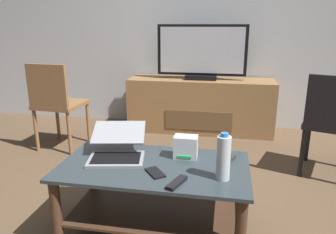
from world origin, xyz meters
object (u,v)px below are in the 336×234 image
at_px(dining_chair, 333,120).
at_px(tv_remote, 177,183).
at_px(cell_phone, 155,173).
at_px(television, 202,53).
at_px(soundbar_remote, 227,160).
at_px(water_bottle_near, 223,158).
at_px(media_cabinet, 200,105).
at_px(laptop, 117,148).
at_px(coffee_table, 154,187).
at_px(side_chair, 56,101).
at_px(router_box, 186,147).

height_order(dining_chair, tv_remote, dining_chair).
distance_m(dining_chair, cell_phone, 1.67).
relative_size(television, soundbar_remote, 6.40).
relative_size(television, water_bottle_near, 3.92).
xyz_separation_m(media_cabinet, laptop, (-0.35, -1.98, 0.20)).
bearing_deg(television, tv_remote, -88.18).
distance_m(laptop, tv_remote, 0.52).
bearing_deg(coffee_table, tv_remote, -51.41).
bearing_deg(water_bottle_near, television, 98.06).
bearing_deg(soundbar_remote, dining_chair, 71.21).
bearing_deg(tv_remote, cell_phone, 163.85).
height_order(dining_chair, cell_phone, dining_chair).
distance_m(media_cabinet, soundbar_remote, 1.97).
height_order(laptop, water_bottle_near, water_bottle_near).
bearing_deg(soundbar_remote, laptop, -151.36).
distance_m(laptop, water_bottle_near, 0.68).
relative_size(television, side_chair, 1.14).
relative_size(dining_chair, water_bottle_near, 3.38).
bearing_deg(tv_remote, side_chair, 156.82).
xyz_separation_m(laptop, water_bottle_near, (0.65, -0.18, 0.07)).
distance_m(side_chair, water_bottle_near, 2.12).
height_order(dining_chair, laptop, dining_chair).
bearing_deg(cell_phone, router_box, 24.20).
relative_size(side_chair, laptop, 2.03).
bearing_deg(soundbar_remote, cell_phone, -124.42).
bearing_deg(coffee_table, soundbar_remote, 16.23).
relative_size(dining_chair, tv_remote, 5.52).
bearing_deg(router_box, soundbar_remote, -3.73).
bearing_deg(media_cabinet, soundbar_remote, -80.38).
bearing_deg(tv_remote, laptop, 166.02).
relative_size(coffee_table, dining_chair, 1.26).
distance_m(coffee_table, tv_remote, 0.32).
relative_size(coffee_table, water_bottle_near, 4.26).
bearing_deg(laptop, coffee_table, -17.11).
distance_m(coffee_table, router_box, 0.31).
height_order(coffee_table, cell_phone, cell_phone).
bearing_deg(tv_remote, television, 112.51).
bearing_deg(cell_phone, tv_remote, -74.25).
xyz_separation_m(coffee_table, dining_chair, (1.27, 1.02, 0.19)).
bearing_deg(dining_chair, soundbar_remote, -133.42).
xyz_separation_m(router_box, tv_remote, (0.00, -0.36, -0.06)).
bearing_deg(water_bottle_near, coffee_table, 165.17).
xyz_separation_m(side_chair, router_box, (1.45, -1.04, 0.02)).
bearing_deg(television, laptop, -100.14).
bearing_deg(cell_phone, laptop, 109.01).
height_order(coffee_table, soundbar_remote, soundbar_remote).
distance_m(dining_chair, water_bottle_near, 1.42).
relative_size(router_box, tv_remote, 0.90).
xyz_separation_m(television, dining_chair, (1.17, -1.02, -0.43)).
relative_size(laptop, tv_remote, 2.77).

